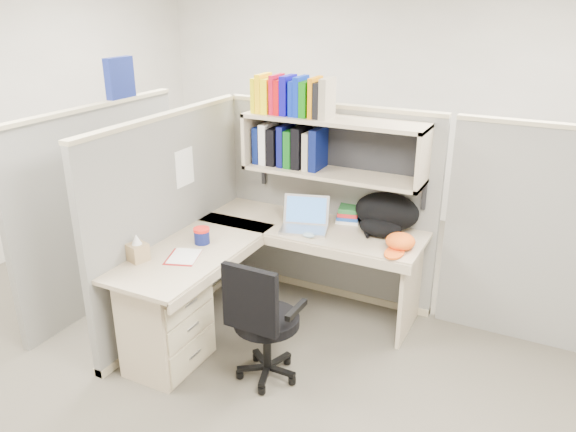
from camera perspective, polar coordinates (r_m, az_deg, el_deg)
The scene contains 14 objects.
ground at distance 4.26m, azimuth -0.95°, elevation -12.82°, with size 6.00×6.00×0.00m, color #3A362D.
room_shell at distance 3.60m, azimuth -1.11°, elevation 8.99°, with size 6.00×6.00×6.00m.
cubicle at distance 4.35m, azimuth -2.54°, elevation 1.44°, with size 3.79×1.84×1.95m.
desk at distance 4.00m, azimuth -8.15°, elevation -8.07°, with size 1.74×1.75×0.73m.
laptop at distance 4.23m, azimuth 1.63°, elevation 0.11°, with size 0.35×0.35×0.25m, color #B4B4B9, non-canonical shape.
backpack at distance 4.26m, azimuth 9.75°, elevation 0.18°, with size 0.49×0.38×0.29m, color black, non-canonical shape.
orange_cap at distance 4.03m, azimuth 11.35°, elevation -2.53°, with size 0.21×0.24×0.11m, color #E05313, non-canonical shape.
snack_canister at distance 4.09m, azimuth -8.76°, elevation -1.96°, with size 0.12×0.12×0.12m.
tissue_box at distance 3.90m, azimuth -15.07°, elevation -3.10°, with size 0.12×0.12×0.19m, color tan, non-canonical shape.
mouse at distance 4.15m, azimuth 2.11°, elevation -1.94°, with size 0.10×0.07×0.04m, color #87A9C0.
paper_cup at distance 4.46m, azimuth 3.48°, elevation 0.18°, with size 0.07×0.07×0.10m, color silver.
book_stack at distance 4.49m, azimuth 6.20°, elevation 0.32°, with size 0.18×0.24×0.12m, color gray, non-canonical shape.
loose_paper at distance 3.93m, azimuth -10.48°, elevation -4.02°, with size 0.19×0.25×0.00m, color silver, non-canonical shape.
task_chair at distance 3.73m, azimuth -2.47°, elevation -12.39°, with size 0.47×0.44×0.90m.
Camera 1 is at (1.65, -3.11, 2.40)m, focal length 35.00 mm.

